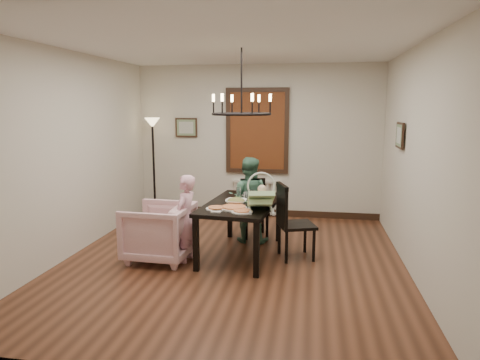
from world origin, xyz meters
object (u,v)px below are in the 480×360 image
(chair_right, at_px, (297,221))
(drinking_glass, at_px, (247,196))
(elderly_woman, at_px, (186,226))
(chair_far, at_px, (255,208))
(baby_bouncer, at_px, (261,198))
(armchair, at_px, (159,232))
(floor_lamp, at_px, (154,169))
(dining_table, at_px, (241,208))
(seated_man, at_px, (248,207))

(chair_right, height_order, drinking_glass, chair_right)
(elderly_woman, xyz_separation_m, drinking_glass, (0.76, 0.44, 0.34))
(chair_far, xyz_separation_m, baby_bouncer, (0.25, -1.29, 0.46))
(armchair, distance_m, drinking_glass, 1.29)
(armchair, distance_m, floor_lamp, 2.46)
(dining_table, distance_m, elderly_woman, 0.80)
(elderly_woman, bearing_deg, dining_table, 125.36)
(baby_bouncer, height_order, drinking_glass, baby_bouncer)
(drinking_glass, bearing_deg, chair_far, 90.03)
(chair_right, height_order, floor_lamp, floor_lamp)
(chair_far, bearing_deg, elderly_woman, -140.39)
(elderly_woman, relative_size, floor_lamp, 0.54)
(dining_table, distance_m, chair_right, 0.77)
(chair_right, xyz_separation_m, armchair, (-1.82, -0.37, -0.14))
(seated_man, bearing_deg, floor_lamp, -30.64)
(seated_man, relative_size, baby_bouncer, 2.10)
(armchair, height_order, baby_bouncer, baby_bouncer)
(baby_bouncer, relative_size, floor_lamp, 0.29)
(baby_bouncer, distance_m, drinking_glass, 0.56)
(armchair, relative_size, seated_man, 0.78)
(drinking_glass, bearing_deg, elderly_woman, -150.20)
(chair_right, xyz_separation_m, elderly_woman, (-1.45, -0.37, -0.04))
(dining_table, relative_size, chair_right, 1.61)
(armchair, relative_size, floor_lamp, 0.47)
(dining_table, distance_m, drinking_glass, 0.19)
(chair_right, height_order, baby_bouncer, baby_bouncer)
(dining_table, xyz_separation_m, elderly_woman, (-0.69, -0.36, -0.18))
(dining_table, distance_m, armchair, 1.16)
(seated_man, bearing_deg, elderly_woman, 56.06)
(chair_far, relative_size, baby_bouncer, 1.77)
(chair_right, relative_size, floor_lamp, 0.58)
(baby_bouncer, distance_m, floor_lamp, 3.22)
(baby_bouncer, bearing_deg, dining_table, 115.95)
(chair_right, xyz_separation_m, baby_bouncer, (-0.44, -0.42, 0.39))
(armchair, relative_size, elderly_woman, 0.87)
(chair_right, bearing_deg, drinking_glass, 65.04)
(elderly_woman, bearing_deg, floor_lamp, -142.49)
(armchair, bearing_deg, dining_table, 112.39)
(chair_right, height_order, seated_man, seated_man)
(armchair, xyz_separation_m, drinking_glass, (1.13, 0.44, 0.44))
(chair_far, height_order, chair_right, chair_right)
(elderly_woman, distance_m, drinking_glass, 0.94)
(seated_man, distance_m, floor_lamp, 2.36)
(dining_table, xyz_separation_m, baby_bouncer, (0.32, -0.42, 0.25))
(chair_far, relative_size, armchair, 1.08)
(dining_table, bearing_deg, elderly_woman, -146.43)
(dining_table, height_order, elderly_woman, elderly_woman)
(chair_far, xyz_separation_m, drinking_glass, (0.00, -0.80, 0.36))
(dining_table, height_order, seated_man, seated_man)
(seated_man, xyz_separation_m, drinking_glass, (0.07, -0.54, 0.28))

